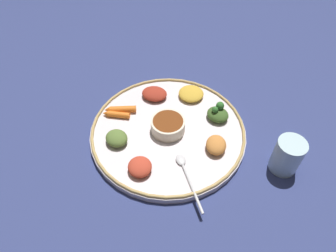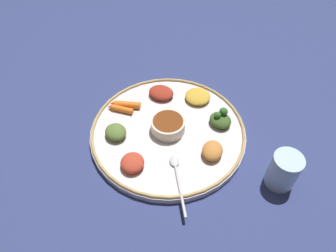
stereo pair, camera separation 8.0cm
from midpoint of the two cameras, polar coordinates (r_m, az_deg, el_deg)
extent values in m
plane|color=navy|center=(0.83, 2.77, -1.68)|extent=(2.40, 2.40, 0.00)
cylinder|color=silver|center=(0.82, 2.79, -1.27)|extent=(0.42, 0.42, 0.02)
torus|color=tan|center=(0.81, 2.83, -0.72)|extent=(0.41, 0.41, 0.01)
cylinder|color=beige|center=(0.80, 2.86, -0.04)|extent=(0.09, 0.09, 0.04)
cylinder|color=brown|center=(0.79, 2.90, 0.65)|extent=(0.08, 0.08, 0.01)
ellipsoid|color=silver|center=(0.75, 4.32, -6.79)|extent=(0.04, 0.03, 0.01)
cylinder|color=silver|center=(0.71, 5.67, -12.29)|extent=(0.13, 0.04, 0.01)
ellipsoid|color=#385623|center=(0.84, 12.57, 0.91)|extent=(0.07, 0.07, 0.03)
sphere|color=#2D6628|center=(0.82, 12.15, 1.87)|extent=(0.02, 0.02, 0.02)
sphere|color=#2D6628|center=(0.83, 13.17, 2.50)|extent=(0.02, 0.02, 0.02)
cylinder|color=orange|center=(0.87, -5.02, 3.87)|extent=(0.05, 0.07, 0.02)
cone|color=orange|center=(0.88, -7.87, 4.07)|extent=(0.02, 0.02, 0.02)
cylinder|color=orange|center=(0.86, -5.95, 2.98)|extent=(0.05, 0.06, 0.02)
cone|color=orange|center=(0.87, -8.33, 3.49)|extent=(0.02, 0.02, 0.02)
ellipsoid|color=#C67A38|center=(0.77, 11.36, -4.76)|extent=(0.08, 0.08, 0.03)
ellipsoid|color=#567033|center=(0.80, -7.02, -1.31)|extent=(0.07, 0.07, 0.03)
ellipsoid|color=maroon|center=(0.90, 1.28, 6.17)|extent=(0.10, 0.10, 0.03)
ellipsoid|color=#B73D28|center=(0.74, -3.62, -7.13)|extent=(0.07, 0.07, 0.03)
ellipsoid|color=gold|center=(0.90, 8.21, 5.41)|extent=(0.10, 0.10, 0.02)
cylinder|color=silver|center=(0.77, 23.81, -7.91)|extent=(0.07, 0.07, 0.09)
cylinder|color=tan|center=(0.80, 23.02, -9.32)|extent=(0.06, 0.06, 0.02)
camera|label=1|loc=(0.04, -87.13, 3.30)|focal=32.33mm
camera|label=2|loc=(0.04, 92.87, -3.30)|focal=32.33mm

